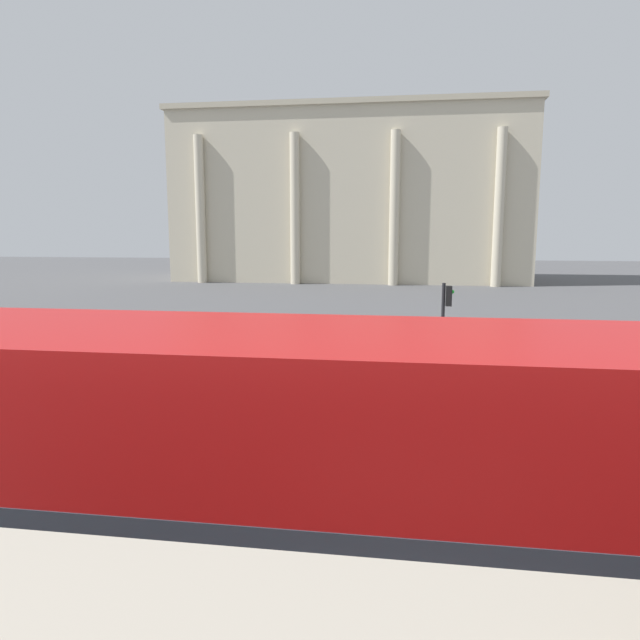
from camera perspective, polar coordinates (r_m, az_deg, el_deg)
double_decker_bus at (r=6.12m, az=8.51°, el=-17.94°), size 10.53×2.63×4.01m
plaza_building_left at (r=59.92m, az=3.05°, el=12.20°), size 35.30×12.68×16.92m
traffic_light_mid at (r=20.26m, az=12.42°, el=0.54°), size 0.42×0.24×3.23m
car_maroon at (r=22.18m, az=15.50°, el=-2.61°), size 4.20×1.93×1.35m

